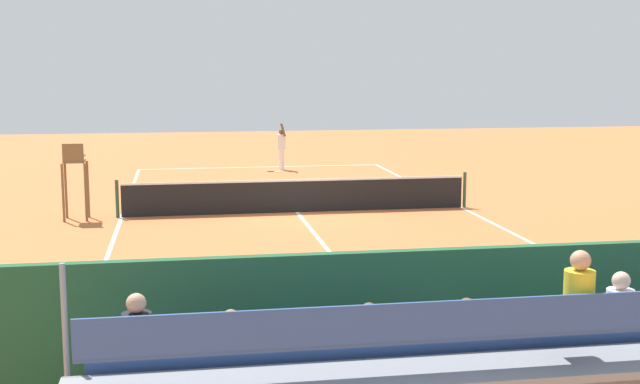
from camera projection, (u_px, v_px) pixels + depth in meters
The scene contains 11 objects.
ground_plane at pixel (297, 212), 24.27m from camera, with size 60.00×60.00×0.00m, color #C66B38.
court_line_markings at pixel (297, 212), 24.31m from camera, with size 10.10×22.20×0.01m.
tennis_net at pixel (297, 195), 24.20m from camera, with size 10.30×0.10×1.07m.
backdrop_wall at pixel (453, 326), 10.48m from camera, with size 18.00×0.16×2.00m, color #235633.
bleacher_stand at pixel (493, 368), 9.20m from camera, with size 9.06×2.40×2.48m.
umpire_chair at pixel (75, 173), 22.86m from camera, with size 0.67×0.67×2.14m.
courtside_bench at pixel (590, 332), 11.63m from camera, with size 1.80×0.40×0.93m.
equipment_bag at pixel (471, 369), 11.27m from camera, with size 0.90×0.36×0.36m, color #B22D2D.
tennis_player at pixel (281, 145), 33.95m from camera, with size 0.42×0.55×1.93m.
tennis_racket at pixel (277, 172), 33.41m from camera, with size 0.59×0.39×0.03m.
tennis_ball_near at pixel (269, 181), 30.56m from camera, with size 0.07×0.07×0.07m, color #CCDB33.
Camera 1 is at (3.35, 23.68, 4.25)m, focal length 46.73 mm.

